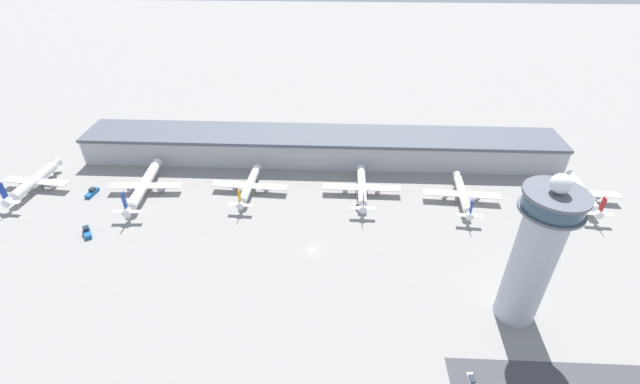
{
  "coord_description": "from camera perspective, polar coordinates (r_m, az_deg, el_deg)",
  "views": [
    {
      "loc": [
        8.5,
        -122.49,
        109.78
      ],
      "look_at": [
        1.57,
        28.38,
        7.74
      ],
      "focal_mm": 24.0,
      "sensor_mm": 36.0,
      "label": 1
    }
  ],
  "objects": [
    {
      "name": "airplane_gate_alpha",
      "position": [
        235.22,
        -33.8,
        1.21
      ],
      "size": [
        31.4,
        36.06,
        13.69
      ],
      "color": "white",
      "rests_on": "ground"
    },
    {
      "name": "car_maroon_suv",
      "position": [
        135.69,
        19.55,
        -22.53
      ],
      "size": [
        1.88,
        4.31,
        1.51
      ],
      "color": "black",
      "rests_on": "ground"
    },
    {
      "name": "airplane_gate_delta",
      "position": [
        192.82,
        5.6,
        0.59
      ],
      "size": [
        35.06,
        34.28,
        12.09
      ],
      "color": "silver",
      "rests_on": "ground"
    },
    {
      "name": "airplane_gate_foxtrot",
      "position": [
        220.0,
        31.69,
        -0.14
      ],
      "size": [
        31.96,
        33.51,
        12.69
      ],
      "color": "white",
      "rests_on": "ground"
    },
    {
      "name": "airplane_gate_echo",
      "position": [
        197.35,
        18.47,
        -0.28
      ],
      "size": [
        33.61,
        34.01,
        11.93
      ],
      "color": "white",
      "rests_on": "ground"
    },
    {
      "name": "service_truck_catering",
      "position": [
        185.09,
        5.28,
        -2.17
      ],
      "size": [
        5.37,
        6.77,
        2.54
      ],
      "color": "black",
      "rests_on": "ground"
    },
    {
      "name": "airplane_gate_charlie",
      "position": [
        196.21,
        -9.41,
        0.83
      ],
      "size": [
        34.26,
        33.03,
        11.65
      ],
      "color": "silver",
      "rests_on": "ground"
    },
    {
      "name": "ground_plane",
      "position": [
        164.7,
        -1.01,
        -7.76
      ],
      "size": [
        1000.0,
        1000.0,
        0.0
      ],
      "primitive_type": "plane",
      "color": "gray"
    },
    {
      "name": "airplane_gate_bravo",
      "position": [
        208.67,
        -22.44,
        0.78
      ],
      "size": [
        32.74,
        42.7,
        13.68
      ],
      "color": "white",
      "rests_on": "ground"
    },
    {
      "name": "terminal_building",
      "position": [
        218.19,
        0.09,
        6.06
      ],
      "size": [
        237.09,
        25.0,
        14.58
      ],
      "color": "#B2B2B7",
      "rests_on": "ground"
    },
    {
      "name": "service_truck_baggage",
      "position": [
        219.92,
        -28.1,
        -0.05
      ],
      "size": [
        3.52,
        7.73,
        2.9
      ],
      "color": "black",
      "rests_on": "ground"
    },
    {
      "name": "control_tower",
      "position": [
        139.69,
        26.74,
        -7.28
      ],
      "size": [
        17.32,
        17.32,
        52.53
      ],
      "color": "#ADB2BC",
      "rests_on": "ground"
    },
    {
      "name": "service_truck_fuel",
      "position": [
        194.97,
        -28.64,
        -4.68
      ],
      "size": [
        6.33,
        7.71,
        3.19
      ],
      "color": "black",
      "rests_on": "ground"
    }
  ]
}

